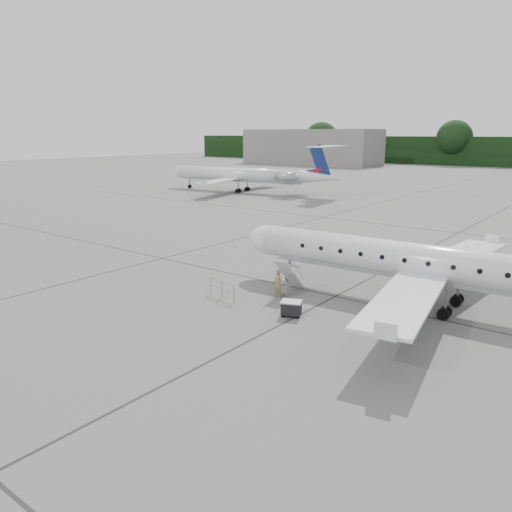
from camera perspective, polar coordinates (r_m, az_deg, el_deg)
The scene contains 8 objects.
ground at distance 21.97m, azimuth 11.64°, elevation -10.49°, with size 320.00×320.00×0.00m, color slate.
terminal_building at distance 150.35m, azimuth 6.31°, elevation 12.30°, with size 40.00×14.00×10.00m, color slate.
main_regional_jet at distance 27.05m, azimuth 20.04°, elevation 1.06°, with size 26.10×18.79×6.69m, color silver, non-canonical shape.
airstair at distance 28.67m, azimuth 3.81°, elevation -2.16°, with size 0.85×2.09×2.10m, color silver, non-canonical shape.
passenger at distance 27.76m, azimuth 2.51°, elevation -3.17°, with size 0.60×0.39×1.64m, color olive.
safety_railing at distance 27.82m, azimuth -3.91°, elevation -3.85°, with size 2.20×0.08×1.00m, color gray, non-canonical shape.
baggage_cart at distance 25.21m, azimuth 4.06°, elevation -5.95°, with size 0.97×0.78×0.84m, color black, non-canonical shape.
bg_regional_left at distance 78.78m, azimuth -2.18°, elevation 10.03°, with size 27.99×20.15×7.34m, color silver, non-canonical shape.
Camera 1 is at (8.51, -18.16, 8.96)m, focal length 35.00 mm.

